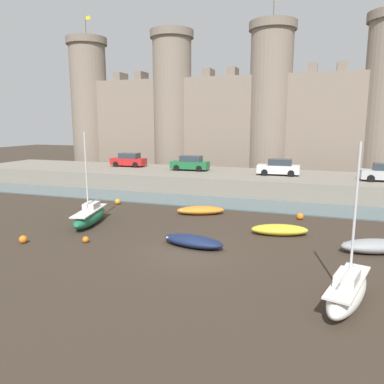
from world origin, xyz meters
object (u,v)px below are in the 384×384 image
at_px(sailboat_midflat_right, 90,216).
at_px(mooring_buoy_mid_mud, 23,239).
at_px(rowboat_foreground_centre, 375,246).
at_px(mooring_buoy_near_shore, 118,202).
at_px(rowboat_foreground_left, 201,210).
at_px(mooring_buoy_near_channel, 86,240).
at_px(mooring_buoy_off_centre, 300,216).
at_px(car_quay_centre_west, 279,167).
at_px(car_quay_west, 129,160).
at_px(rowboat_midflat_centre, 280,230).
at_px(rowboat_foreground_right, 193,241).
at_px(sailboat_near_channel_left, 348,290).
at_px(car_quay_east, 190,163).

relative_size(sailboat_midflat_right, mooring_buoy_mid_mud, 13.74).
xyz_separation_m(rowboat_foreground_centre, mooring_buoy_near_shore, (-19.24, 6.24, -0.16)).
xyz_separation_m(rowboat_foreground_left, mooring_buoy_near_channel, (-4.23, -8.72, -0.14)).
height_order(mooring_buoy_mid_mud, mooring_buoy_off_centre, mooring_buoy_off_centre).
bearing_deg(rowboat_foreground_left, car_quay_centre_west, 68.30).
relative_size(mooring_buoy_mid_mud, car_quay_west, 0.11).
bearing_deg(rowboat_midflat_centre, rowboat_foreground_centre, -17.96).
distance_m(rowboat_foreground_right, mooring_buoy_near_channel, 6.29).
bearing_deg(mooring_buoy_near_shore, rowboat_midflat_centre, -17.97).
height_order(sailboat_near_channel_left, mooring_buoy_near_shore, sailboat_near_channel_left).
height_order(mooring_buoy_mid_mud, car_quay_east, car_quay_east).
relative_size(rowboat_foreground_centre, sailboat_near_channel_left, 0.63).
height_order(sailboat_near_channel_left, mooring_buoy_mid_mud, sailboat_near_channel_left).
height_order(sailboat_midflat_right, car_quay_centre_west, sailboat_midflat_right).
xyz_separation_m(mooring_buoy_mid_mud, car_quay_west, (-5.65, 23.23, 2.27)).
distance_m(rowboat_midflat_centre, car_quay_east, 19.44).
distance_m(rowboat_midflat_centre, car_quay_west, 25.80).
relative_size(mooring_buoy_off_centre, car_quay_centre_west, 0.12).
bearing_deg(rowboat_foreground_right, rowboat_foreground_left, 104.47).
xyz_separation_m(rowboat_foreground_centre, car_quay_centre_west, (-6.91, 16.57, 2.11)).
bearing_deg(mooring_buoy_mid_mud, car_quay_east, 83.50).
bearing_deg(rowboat_foreground_left, rowboat_foreground_right, -75.53).
bearing_deg(rowboat_midflat_centre, car_quay_centre_west, 96.64).
bearing_deg(mooring_buoy_off_centre, mooring_buoy_near_shore, 178.89).
xyz_separation_m(sailboat_midflat_right, mooring_buoy_near_shore, (-1.50, 6.27, -0.37)).
distance_m(mooring_buoy_near_channel, car_quay_centre_west, 22.07).
bearing_deg(rowboat_foreground_left, rowboat_foreground_centre, -24.30).
xyz_separation_m(rowboat_midflat_centre, car_quay_centre_west, (-1.73, 14.89, 2.15)).
relative_size(car_quay_east, car_quay_west, 1.00).
xyz_separation_m(rowboat_foreground_left, rowboat_midflat_centre, (6.27, -3.49, 0.02)).
distance_m(rowboat_foreground_centre, car_quay_west, 30.88).
bearing_deg(car_quay_east, rowboat_foreground_right, -70.32).
xyz_separation_m(car_quay_east, car_quay_centre_west, (9.61, -0.75, 0.00)).
relative_size(sailboat_midflat_right, car_quay_east, 1.51).
distance_m(mooring_buoy_mid_mud, car_quay_centre_west, 24.69).
height_order(rowboat_midflat_centre, mooring_buoy_near_shore, rowboat_midflat_centre).
xyz_separation_m(rowboat_foreground_right, rowboat_foreground_left, (-1.90, 7.36, -0.01)).
distance_m(rowboat_foreground_centre, mooring_buoy_mid_mud, 19.65).
xyz_separation_m(rowboat_foreground_centre, mooring_buoy_off_centre, (-4.17, 5.95, -0.15)).
xyz_separation_m(mooring_buoy_near_shore, mooring_buoy_mid_mud, (0.20, -11.05, -0.01)).
xyz_separation_m(sailboat_midflat_right, mooring_buoy_off_centre, (13.57, 5.98, -0.36)).
xyz_separation_m(rowboat_midflat_centre, mooring_buoy_mid_mud, (-13.87, -6.49, -0.12)).
height_order(mooring_buoy_near_shore, mooring_buoy_mid_mud, mooring_buoy_near_shore).
bearing_deg(rowboat_midflat_centre, car_quay_west, 139.37).
bearing_deg(car_quay_west, mooring_buoy_near_channel, -67.70).
height_order(rowboat_foreground_centre, mooring_buoy_off_centre, rowboat_foreground_centre).
relative_size(rowboat_foreground_centre, car_quay_east, 0.94).
xyz_separation_m(mooring_buoy_off_centre, car_quay_centre_west, (-2.74, 10.62, 2.26)).
bearing_deg(mooring_buoy_mid_mud, sailboat_near_channel_left, -6.52).
height_order(sailboat_midflat_right, mooring_buoy_near_channel, sailboat_midflat_right).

